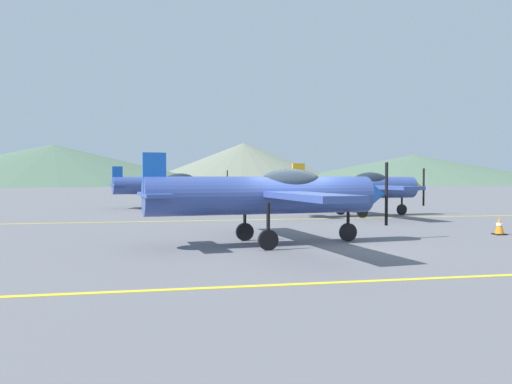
{
  "coord_description": "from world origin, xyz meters",
  "views": [
    {
      "loc": [
        -4.07,
        -13.33,
        1.89
      ],
      "look_at": [
        0.69,
        10.0,
        1.2
      ],
      "focal_mm": 36.16,
      "sensor_mm": 36.0,
      "label": 1
    }
  ],
  "objects": [
    {
      "name": "ground_plane",
      "position": [
        0.0,
        0.0,
        0.0
      ],
      "size": [
        400.0,
        400.0,
        0.0
      ],
      "primitive_type": "plane",
      "color": "slate"
    },
    {
      "name": "car_sedan",
      "position": [
        7.65,
        23.92,
        0.84
      ],
      "size": [
        3.78,
        4.61,
        1.62
      ],
      "color": "white",
      "rests_on": "ground_plane"
    },
    {
      "name": "airplane_near",
      "position": [
        -0.77,
        0.66,
        1.42
      ],
      "size": [
        7.37,
        8.45,
        2.53
      ],
      "color": "#33478C",
      "rests_on": "ground_plane"
    },
    {
      "name": "hill_right",
      "position": [
        71.76,
        126.82,
        4.21
      ],
      "size": [
        88.66,
        88.66,
        8.41
      ],
      "primitive_type": "cone",
      "color": "#4C6651",
      "rests_on": "ground_plane"
    },
    {
      "name": "apron_line_near",
      "position": [
        0.0,
        -4.66,
        0.01
      ],
      "size": [
        80.0,
        0.16,
        0.01
      ],
      "primitive_type": "cube",
      "color": "yellow",
      "rests_on": "ground_plane"
    },
    {
      "name": "airplane_mid",
      "position": [
        5.84,
        10.08,
        1.42
      ],
      "size": [
        7.37,
        8.46,
        2.53
      ],
      "color": "#33478C",
      "rests_on": "ground_plane"
    },
    {
      "name": "apron_line_far",
      "position": [
        0.0,
        8.88,
        0.01
      ],
      "size": [
        80.0,
        0.16,
        0.01
      ],
      "primitive_type": "cube",
      "color": "yellow",
      "rests_on": "ground_plane"
    },
    {
      "name": "hill_centerright",
      "position": [
        23.18,
        139.51,
        6.06
      ],
      "size": [
        62.64,
        62.64,
        12.13
      ],
      "primitive_type": "cone",
      "color": "slate",
      "rests_on": "ground_plane"
    },
    {
      "name": "traffic_cone_side",
      "position": [
        7.12,
        1.57,
        0.29
      ],
      "size": [
        0.36,
        0.36,
        0.59
      ],
      "color": "black",
      "rests_on": "ground_plane"
    },
    {
      "name": "hill_centerleft",
      "position": [
        -29.3,
        129.94,
        5.22
      ],
      "size": [
        89.02,
        89.02,
        10.44
      ],
      "primitive_type": "cone",
      "color": "#4C6651",
      "rests_on": "ground_plane"
    },
    {
      "name": "airplane_far",
      "position": [
        -2.85,
        18.9,
        1.42
      ],
      "size": [
        7.39,
        8.44,
        2.53
      ],
      "color": "#33478C",
      "rests_on": "ground_plane"
    }
  ]
}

